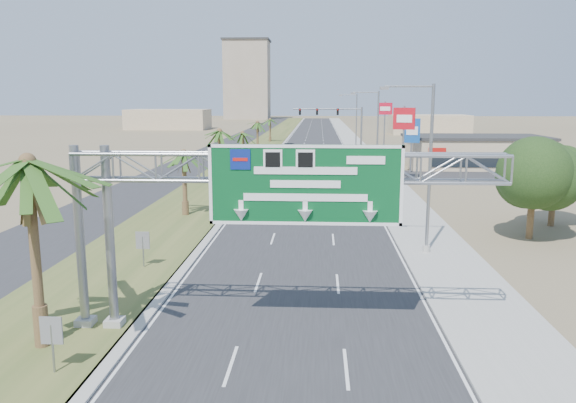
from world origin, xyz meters
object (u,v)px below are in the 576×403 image
Objects in this scene: car_mid_lane at (323,176)px; pole_sign_red_far at (385,113)px; sign_gantry at (264,182)px; car_far at (288,148)px; car_right_lane at (339,157)px; palm_near at (28,163)px; signal_mast at (347,129)px; car_left_lane at (284,197)px; pole_sign_blue at (412,133)px; store_building at (474,153)px; pole_sign_red_near at (404,123)px.

car_mid_lane is 0.46× the size of pole_sign_red_far.
car_mid_lane is at bearing 86.46° from sign_gantry.
car_mid_lane is 34.33m from car_far.
car_far is 18.54m from pole_sign_red_far.
car_right_lane is 0.65× the size of pole_sign_red_far.
car_mid_lane is (2.56, 41.41, -5.39)m from sign_gantry.
palm_near reaches higher than sign_gantry.
car_right_lane is (-1.25, -0.72, -4.05)m from signal_mast.
palm_near is at bearing -102.66° from signal_mast.
car_left_lane reaches higher than car_mid_lane.
signal_mast is 1.48× the size of pole_sign_blue.
car_left_lane is (-7.17, -35.53, -4.04)m from signal_mast.
signal_mast reaches higher than car_far.
car_far is at bearing 143.78° from store_building.
sign_gantry is 2.92× the size of car_right_lane.
pole_sign_blue is at bearing 74.13° from pole_sign_red_near.
car_left_lane is (-24.00, -29.56, -1.19)m from store_building.
pole_sign_red_near is at bearing 54.89° from car_left_lane.
car_left_lane is at bearing -92.77° from car_right_lane.
palm_near is 0.99× the size of pole_sign_red_near.
car_left_lane is 0.57× the size of pole_sign_red_near.
car_left_lane is (7.20, 28.44, -6.12)m from palm_near.
pole_sign_blue is at bearing 74.75° from sign_gantry.
car_left_lane is 0.91× the size of car_far.
car_left_lane is at bearing 92.03° from sign_gantry.
palm_near is 66.04m from store_building.
sign_gantry is 27.05m from car_left_lane.
sign_gantry is 41.84m from car_mid_lane.
pole_sign_blue reaches higher than store_building.
store_building is at bearing 67.64° from sign_gantry.
pole_sign_red_near is 7.90m from pole_sign_blue.
sign_gantry reaches higher than car_left_lane.
car_right_lane is (13.12, 63.25, -6.13)m from palm_near.
pole_sign_red_near is at bearing -64.16° from car_right_lane.
pole_sign_red_near is at bearing 66.14° from palm_near.
pole_sign_blue is at bearing 39.82° from car_mid_lane.
pole_sign_blue is at bearing 60.98° from car_left_lane.
pole_sign_blue is at bearing 67.24° from palm_near.
car_left_lane is at bearing -101.41° from signal_mast.
pole_sign_red_far is at bearing 71.68° from car_mid_lane.
signal_mast is 20.39m from pole_sign_red_near.
pole_sign_red_near reaches higher than signal_mast.
signal_mast is 14.23m from pole_sign_blue.
store_building is at bearing 49.70° from pole_sign_red_near.
car_right_lane is 16.14m from car_far.
store_building is 3.44× the size of car_far.
palm_near is 71.68m from pole_sign_red_far.
car_left_lane is at bearing -121.90° from pole_sign_blue.
car_far is (-26.21, 19.20, -1.24)m from store_building.
signal_mast is at bearing 121.17° from pole_sign_blue.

